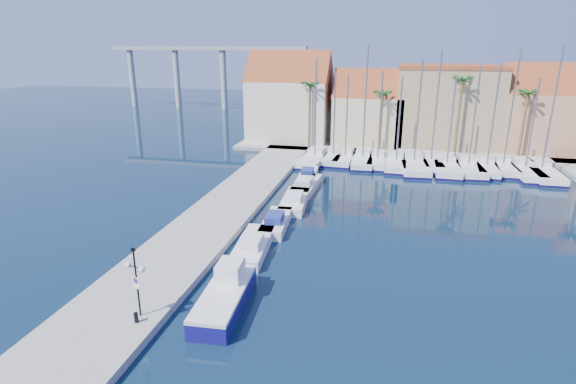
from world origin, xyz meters
name	(u,v)px	position (x,y,z in m)	size (l,w,h in m)	color
ground	(279,319)	(0.00, 0.00, 0.00)	(260.00, 260.00, 0.00)	#081A31
quay_west	(217,216)	(-9.00, 13.50, 0.25)	(6.00, 77.00, 0.50)	gray
shore_north	(421,146)	(10.00, 48.00, 0.25)	(54.00, 16.00, 0.50)	gray
lamp_post	(136,272)	(-7.27, -2.12, 3.16)	(1.34, 0.63, 4.05)	black
bollard	(136,318)	(-7.14, -2.74, 0.78)	(0.23, 0.23, 0.57)	black
fishing_boat	(225,295)	(-3.32, 0.48, 0.77)	(2.63, 6.77, 2.32)	navy
motorboat_west_0	(253,246)	(-3.96, 7.88, 0.51)	(2.73, 6.95, 1.40)	white
motorboat_west_1	(276,222)	(-3.47, 12.80, 0.51)	(2.33, 6.11, 1.40)	white
motorboat_west_2	(295,200)	(-3.07, 18.49, 0.51)	(2.68, 7.05, 1.40)	white
motorboat_west_3	(306,185)	(-3.00, 23.67, 0.51)	(2.39, 6.89, 1.40)	white
motorboat_west_4	(308,175)	(-3.47, 27.42, 0.51)	(2.24, 5.92, 1.40)	white
sailboat_0	(316,157)	(-3.99, 36.02, 0.58)	(3.56, 10.75, 12.94)	white
sailboat_1	(334,156)	(-1.74, 36.82, 0.60)	(2.36, 8.45, 11.55)	white
sailboat_2	(346,157)	(-0.12, 36.78, 0.59)	(2.90, 8.83, 11.20)	white
sailboat_3	(363,158)	(2.08, 36.52, 0.62)	(2.94, 9.91, 14.70)	white
sailboat_4	(378,160)	(4.03, 36.17, 0.60)	(2.60, 8.56, 11.72)	white
sailboat_5	(396,162)	(6.33, 35.82, 0.57)	(2.73, 9.52, 11.03)	white
sailboat_6	(413,162)	(8.45, 36.00, 0.56)	(3.87, 12.21, 12.99)	white
sailboat_7	(430,161)	(10.54, 36.87, 0.63)	(3.05, 8.92, 14.01)	white
sailboat_8	(446,165)	(12.37, 35.75, 0.56)	(3.28, 11.25, 11.36)	white
sailboat_9	(467,166)	(14.81, 35.73, 0.58)	(3.40, 10.53, 12.52)	white
sailboat_10	(486,166)	(17.03, 35.90, 0.60)	(3.21, 9.39, 12.57)	white
sailboat_11	(502,165)	(18.98, 36.68, 0.63)	(2.51, 9.08, 14.23)	white
sailboat_12	(523,169)	(21.16, 35.70, 0.56)	(3.01, 10.45, 11.19)	white
sailboat_13	(540,170)	(22.88, 35.52, 0.59)	(2.94, 11.06, 14.61)	white
building_0	(290,101)	(-10.00, 47.00, 6.52)	(12.30, 9.00, 13.50)	beige
building_1	(369,111)	(2.00, 47.00, 5.30)	(10.30, 8.00, 11.00)	#CFB792
building_2	(446,106)	(13.00, 48.00, 6.26)	(14.20, 10.20, 11.50)	#9C8860
building_3	(538,112)	(25.00, 47.00, 5.86)	(10.30, 8.00, 12.00)	tan
palm_0	(310,87)	(-6.00, 42.00, 9.08)	(2.60, 2.60, 10.15)	brown
palm_1	(383,96)	(4.00, 42.00, 8.14)	(2.60, 2.60, 9.15)	brown
palm_2	(462,83)	(14.00, 42.00, 10.02)	(2.60, 2.60, 11.15)	brown
palm_3	(528,95)	(22.00, 42.00, 8.61)	(2.60, 2.60, 9.65)	brown
viaduct	(203,65)	(-39.07, 82.00, 10.25)	(48.00, 2.20, 14.45)	#9E9E99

